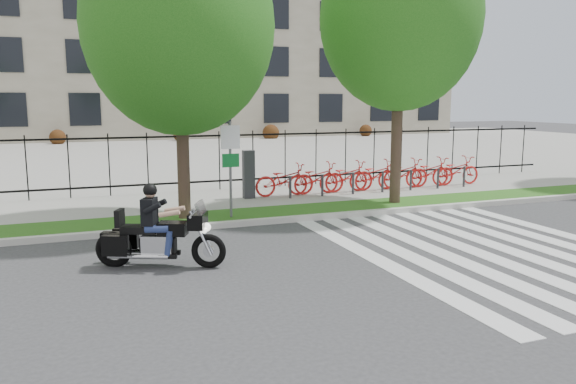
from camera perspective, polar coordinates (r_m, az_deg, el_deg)
name	(u,v)px	position (r m, az deg, el deg)	size (l,w,h in m)	color
ground	(278,274)	(10.54, -1.01, -8.32)	(120.00, 120.00, 0.00)	#333335
curb	(223,225)	(14.31, -6.62, -3.32)	(60.00, 0.20, 0.15)	beige
grass_verge	(215,218)	(15.12, -7.42, -2.65)	(60.00, 1.50, 0.15)	#225715
sidewalk	(196,202)	(17.51, -9.34, -1.05)	(60.00, 3.50, 0.15)	gray
plaza	(136,153)	(34.75, -15.21, 3.83)	(80.00, 34.00, 0.10)	gray
crosswalk_stripes	(488,249)	(12.93, 19.63, -5.50)	(5.70, 8.00, 0.01)	silver
iron_fence	(184,162)	(19.06, -10.49, 3.03)	(30.00, 0.06, 2.00)	black
office_building	(107,23)	(54.89, -17.88, 16.00)	(60.00, 21.90, 20.15)	gray
lamp_post_right	(400,100)	(25.29, 11.27, 9.19)	(1.06, 0.70, 4.25)	black
street_tree_1	(179,25)	(14.74, -11.00, 16.30)	(4.76, 4.76, 7.62)	#33241C
street_tree_2	(400,18)	(17.10, 11.33, 16.96)	(4.64, 4.64, 8.04)	#33241C
bike_share_station	(374,175)	(19.32, 8.70, 1.72)	(8.96, 0.88, 1.50)	#2D2D33
sign_pole_regulatory	(230,157)	(14.59, -5.87, 3.57)	(0.50, 0.09, 2.50)	#59595B
motorcycle_rider	(159,234)	(11.07, -12.96, -4.17)	(2.39, 1.37, 1.97)	black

